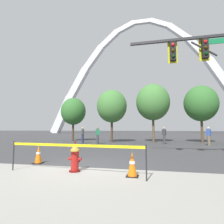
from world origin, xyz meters
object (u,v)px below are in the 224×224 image
monument_arch (143,80)px  pedestrian_near_trees (83,135)px  pedestrian_walking_left (209,136)px  traffic_signal_gantry (212,69)px  traffic_cone_mid_sidewalk (132,164)px  fire_hydrant (75,157)px  pedestrian_standing_center (98,135)px  pedestrian_walking_right (164,135)px  traffic_cone_by_hydrant (38,155)px

monument_arch → pedestrian_near_trees: (-4.07, -39.43, -15.75)m
pedestrian_walking_left → monument_arch: bearing=100.5°
traffic_signal_gantry → monument_arch: monument_arch is taller
traffic_signal_gantry → traffic_cone_mid_sidewalk: bearing=-135.7°
traffic_signal_gantry → pedestrian_near_trees: size_ratio=3.77×
fire_hydrant → pedestrian_walking_left: 13.48m
traffic_cone_mid_sidewalk → pedestrian_near_trees: 12.81m
fire_hydrant → pedestrian_standing_center: pedestrian_standing_center is taller
fire_hydrant → monument_arch: size_ratio=0.02×
pedestrian_walking_right → pedestrian_walking_left: bearing=-10.1°
fire_hydrant → traffic_signal_gantry: traffic_signal_gantry is taller
fire_hydrant → traffic_signal_gantry: 6.99m
pedestrian_near_trees → pedestrian_walking_right: bearing=7.0°
pedestrian_walking_left → pedestrian_near_trees: size_ratio=1.00×
traffic_cone_by_hydrant → traffic_signal_gantry: (7.28, 1.93, 3.71)m
traffic_cone_by_hydrant → monument_arch: monument_arch is taller
traffic_cone_mid_sidewalk → pedestrian_walking_left: pedestrian_walking_left is taller
fire_hydrant → pedestrian_walking_left: bearing=57.7°
traffic_cone_mid_sidewalk → pedestrian_near_trees: (-6.02, 11.30, 0.46)m
pedestrian_walking_right → pedestrian_near_trees: (-7.67, -0.95, 0.00)m
pedestrian_standing_center → fire_hydrant: bearing=-77.0°
pedestrian_standing_center → traffic_signal_gantry: bearing=-44.9°
traffic_cone_mid_sidewalk → monument_arch: (-1.94, 50.73, 16.21)m
traffic_cone_by_hydrant → pedestrian_near_trees: bearing=101.4°
fire_hydrant → pedestrian_standing_center: size_ratio=0.62×
traffic_cone_by_hydrant → pedestrian_standing_center: bearing=92.2°
monument_arch → pedestrian_standing_center: monument_arch is taller
monument_arch → pedestrian_walking_right: size_ratio=38.51×
monument_arch → pedestrian_standing_center: size_ratio=38.51×
fire_hydrant → pedestrian_walking_right: pedestrian_walking_right is taller
monument_arch → pedestrian_walking_left: (7.23, -39.13, -15.75)m
pedestrian_standing_center → traffic_cone_mid_sidewalk: bearing=-68.0°
pedestrian_walking_right → fire_hydrant: bearing=-106.5°
fire_hydrant → traffic_cone_by_hydrant: 2.33m
fire_hydrant → pedestrian_walking_right: 12.56m
traffic_signal_gantry → pedestrian_walking_right: bearing=100.2°
fire_hydrant → traffic_cone_by_hydrant: bearing=153.2°
pedestrian_walking_left → pedestrian_standing_center: 9.69m
traffic_cone_mid_sidewalk → traffic_signal_gantry: traffic_signal_gantry is taller
traffic_cone_mid_sidewalk → pedestrian_standing_center: pedestrian_standing_center is taller
monument_arch → pedestrian_walking_right: monument_arch is taller
monument_arch → traffic_signal_gantry: bearing=-83.7°
pedestrian_standing_center → pedestrian_near_trees: (-1.65, 0.47, 0.00)m
fire_hydrant → pedestrian_near_trees: size_ratio=0.62×
pedestrian_walking_left → pedestrian_near_trees: (-11.31, -0.30, 0.00)m
traffic_cone_mid_sidewalk → pedestrian_walking_right: 12.37m
pedestrian_standing_center → monument_arch: bearing=86.5°
traffic_cone_mid_sidewalk → traffic_cone_by_hydrant: bearing=162.4°
pedestrian_walking_left → pedestrian_near_trees: bearing=-178.5°
fire_hydrant → traffic_cone_mid_sidewalk: 1.94m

